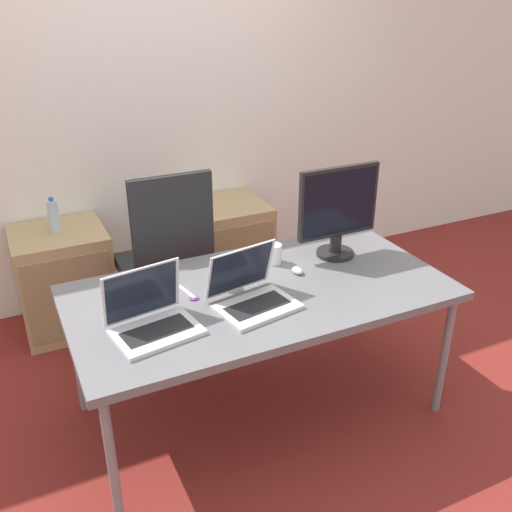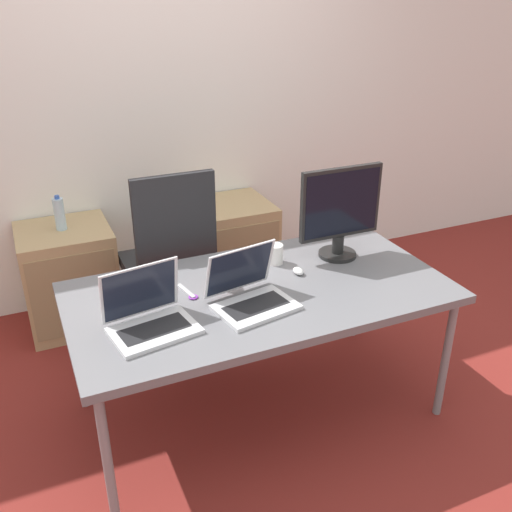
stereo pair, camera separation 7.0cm
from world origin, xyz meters
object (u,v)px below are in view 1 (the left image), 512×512
at_px(office_chair, 167,280).
at_px(cabinet_right, 225,248).
at_px(laptop_left, 252,294).
at_px(coffee_cup_brown, 220,278).
at_px(laptop_right, 152,318).
at_px(monitor, 338,211).
at_px(mouse, 297,270).
at_px(cabinet_left, 64,280).
at_px(coffee_cup_white, 274,254).
at_px(water_bottle, 54,216).

height_order(office_chair, cabinet_right, office_chair).
xyz_separation_m(laptop_left, coffee_cup_brown, (-0.06, 0.21, -0.00)).
height_order(office_chair, laptop_right, office_chair).
distance_m(monitor, mouse, 0.38).
bearing_deg(cabinet_left, coffee_cup_white, -48.06).
bearing_deg(coffee_cup_brown, laptop_left, -73.18).
height_order(monitor, mouse, monitor).
distance_m(coffee_cup_white, coffee_cup_brown, 0.36).
bearing_deg(cabinet_left, water_bottle, 90.00).
height_order(cabinet_left, laptop_right, laptop_right).
bearing_deg(coffee_cup_white, laptop_right, -155.30).
height_order(cabinet_right, mouse, mouse).
xyz_separation_m(office_chair, water_bottle, (-0.52, 0.47, 0.32)).
relative_size(laptop_right, coffee_cup_brown, 3.99).
relative_size(cabinet_right, coffee_cup_white, 6.49).
xyz_separation_m(monitor, coffee_cup_white, (-0.33, 0.06, -0.20)).
bearing_deg(coffee_cup_white, water_bottle, 131.88).
height_order(cabinet_left, water_bottle, water_bottle).
relative_size(laptop_left, mouse, 5.47).
distance_m(monitor, coffee_cup_brown, 0.70).
bearing_deg(cabinet_right, cabinet_left, 180.00).
bearing_deg(coffee_cup_brown, laptop_right, -151.08).
bearing_deg(monitor, water_bottle, 139.13).
xyz_separation_m(monitor, coffee_cup_brown, (-0.67, -0.06, -0.20)).
distance_m(office_chair, coffee_cup_white, 0.76).
height_order(cabinet_right, laptop_right, laptop_right).
relative_size(water_bottle, laptop_right, 0.57).
xyz_separation_m(laptop_left, monitor, (0.61, 0.27, 0.20)).
bearing_deg(water_bottle, cabinet_right, -0.12).
xyz_separation_m(cabinet_right, laptop_right, (-0.88, -1.36, 0.43)).
bearing_deg(coffee_cup_brown, office_chair, 95.36).
xyz_separation_m(laptop_left, mouse, (0.33, 0.17, -0.04)).
distance_m(cabinet_right, mouse, 1.25).
bearing_deg(mouse, cabinet_left, 129.47).
distance_m(office_chair, cabinet_left, 0.71).
distance_m(office_chair, monitor, 1.09).
bearing_deg(laptop_left, water_bottle, 115.53).
relative_size(cabinet_left, mouse, 9.42).
height_order(water_bottle, coffee_cup_white, water_bottle).
height_order(mouse, coffee_cup_white, coffee_cup_white).
relative_size(office_chair, laptop_right, 2.98).
distance_m(cabinet_right, coffee_cup_brown, 1.32).
relative_size(laptop_left, laptop_right, 1.01).
relative_size(water_bottle, coffee_cup_white, 2.15).
relative_size(office_chair, cabinet_left, 1.72).
height_order(monitor, coffee_cup_brown, monitor).
xyz_separation_m(office_chair, cabinet_right, (0.56, 0.47, -0.11)).
distance_m(cabinet_left, laptop_right, 1.45).
bearing_deg(mouse, coffee_cup_white, 108.10).
distance_m(water_bottle, monitor, 1.68).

